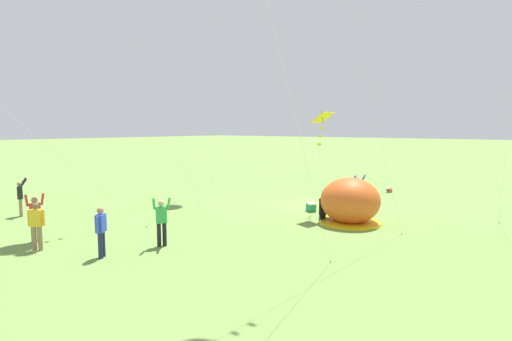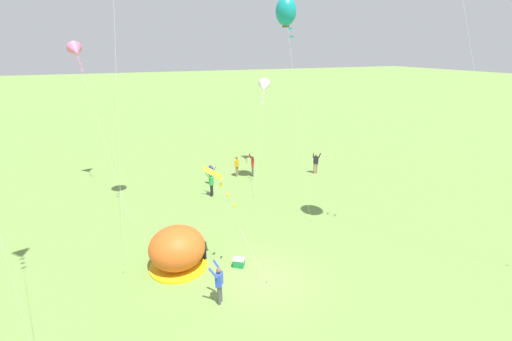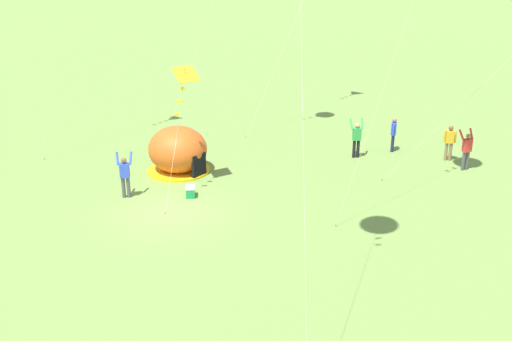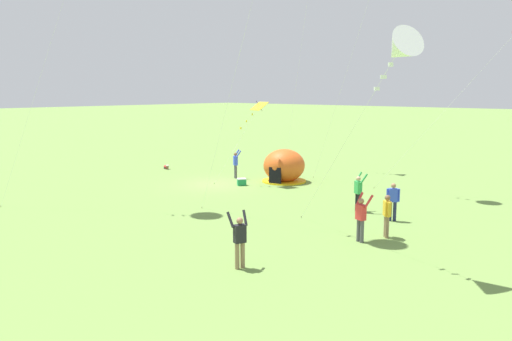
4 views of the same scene
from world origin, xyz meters
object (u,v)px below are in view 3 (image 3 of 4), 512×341
object	(u,v)px
kite_yellow	(185,80)
popup_tent	(178,151)
person_far_back	(449,141)
person_flying_kite	(125,174)
person_center_field	(467,149)
cooler_box	(190,191)
person_arms_raised	(357,138)
person_strolling	(393,133)

from	to	relation	value
kite_yellow	popup_tent	bearing A→B (deg)	160.42
person_far_back	person_flying_kite	bearing A→B (deg)	-112.38
popup_tent	person_center_field	distance (m)	13.05
person_center_field	person_far_back	bearing A→B (deg)	159.14
popup_tent	cooler_box	bearing A→B (deg)	-22.95
person_far_back	person_flying_kite	xyz separation A→B (m)	(-5.74, -13.93, 0.03)
person_arms_raised	person_center_field	bearing A→B (deg)	31.66
cooler_box	person_strolling	size ratio (longest dim) A/B	0.38
person_flying_kite	kite_yellow	distance (m)	4.51
popup_tent	kite_yellow	xyz separation A→B (m)	(1.88, -0.67, 3.64)
person_center_field	kite_yellow	distance (m)	13.07
person_center_field	person_strolling	size ratio (longest dim) A/B	1.10
person_flying_kite	person_arms_raised	size ratio (longest dim) A/B	1.00
person_far_back	person_flying_kite	world-z (taller)	person_flying_kite
person_center_field	kite_yellow	xyz separation A→B (m)	(-6.18, -10.92, 3.64)
person_far_back	person_center_field	xyz separation A→B (m)	(1.21, -0.46, 0.03)
popup_tent	person_strolling	xyz separation A→B (m)	(4.35, 9.71, -0.03)
popup_tent	person_flying_kite	size ratio (longest dim) A/B	1.49
cooler_box	person_center_field	bearing A→B (deg)	64.90
popup_tent	person_far_back	distance (m)	12.72
person_far_back	person_flying_kite	distance (m)	15.07
person_strolling	person_center_field	bearing A→B (deg)	8.41
cooler_box	kite_yellow	size ratio (longest dim) A/B	0.12
person_flying_kite	popup_tent	bearing A→B (deg)	109.23
person_far_back	kite_yellow	distance (m)	12.96
person_flying_kite	person_strolling	world-z (taller)	person_flying_kite
person_flying_kite	person_strolling	size ratio (longest dim) A/B	1.10
person_arms_raised	popup_tent	bearing A→B (deg)	-116.53
person_far_back	person_center_field	distance (m)	1.29
kite_yellow	person_center_field	bearing A→B (deg)	60.49
kite_yellow	person_strolling	bearing A→B (deg)	76.62
person_far_back	kite_yellow	size ratio (longest dim) A/B	0.33
popup_tent	kite_yellow	size ratio (longest dim) A/B	0.54
person_center_field	person_strolling	bearing A→B (deg)	-171.59
kite_yellow	person_far_back	bearing A→B (deg)	66.39
popup_tent	kite_yellow	bearing A→B (deg)	-19.58
cooler_box	kite_yellow	bearing A→B (deg)	150.07
cooler_box	person_center_field	distance (m)	12.62
popup_tent	person_arms_raised	size ratio (longest dim) A/B	1.49
person_center_field	kite_yellow	world-z (taller)	kite_yellow
person_arms_raised	person_flying_kite	bearing A→B (deg)	-103.91
person_arms_raised	kite_yellow	world-z (taller)	kite_yellow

